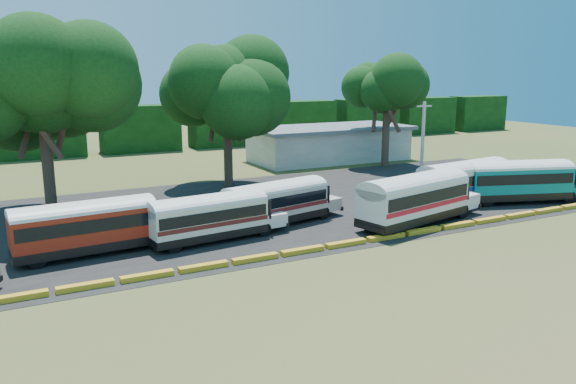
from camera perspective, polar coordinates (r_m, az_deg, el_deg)
name	(u,v)px	position (r m, az deg, el deg)	size (l,w,h in m)	color
ground	(333,254)	(32.69, 4.63, -6.33)	(160.00, 160.00, 0.00)	#2E4A18
asphalt_strip	(262,208)	(43.32, -2.63, -1.65)	(64.00, 24.00, 0.02)	black
curb	(325,247)	(33.45, 3.73, -5.61)	(53.70, 0.45, 0.30)	orange
terminal_building	(329,143)	(66.51, 4.21, 4.97)	(19.00, 9.00, 4.00)	beige
treeline_backdrop	(140,128)	(76.41, -14.79, 6.27)	(130.00, 4.00, 6.00)	black
bus_red	(89,224)	(34.03, -19.59, -3.08)	(9.78, 3.08, 3.17)	black
bus_cream_west	(210,215)	(34.90, -7.90, -2.33)	(9.22, 3.19, 2.97)	black
bus_cream_east	(278,200)	(38.32, -1.03, -0.84)	(9.52, 4.19, 3.04)	black
bus_white_red	(416,196)	(39.21, 12.87, -0.42)	(11.09, 4.88, 3.54)	black
bus_white_blue	(466,180)	(46.66, 17.65, 1.21)	(10.66, 3.92, 3.42)	black
bus_teal	(519,178)	(48.48, 22.43, 1.29)	(10.68, 5.58, 3.42)	black
tree_west	(40,77)	(42.57, -23.91, 10.66)	(10.72, 10.72, 13.95)	#36261B
tree_center	(227,83)	(51.08, -6.27, 10.91)	(9.16, 9.16, 12.70)	#36261B
tree_east	(388,86)	(62.64, 10.08, 10.51)	(7.61, 7.61, 11.60)	#36261B
utility_pole	(422,145)	(50.80, 13.50, 4.66)	(1.60, 0.30, 7.76)	gray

